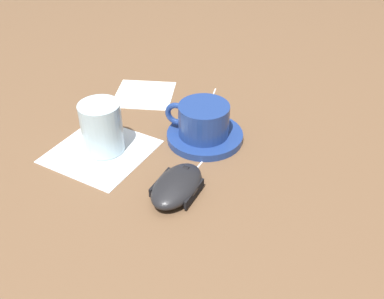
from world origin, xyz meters
name	(u,v)px	position (x,y,z in m)	size (l,w,h in m)	color
ground_plane	(162,156)	(0.00, 0.00, 0.00)	(3.00, 3.00, 0.00)	brown
saucer	(205,136)	(0.03, 0.09, 0.01)	(0.14, 0.14, 0.01)	navy
coffee_cup	(203,120)	(0.02, 0.08, 0.04)	(0.11, 0.09, 0.06)	navy
computer_mouse	(177,186)	(0.08, -0.05, 0.02)	(0.08, 0.12, 0.03)	black
mouse_cable	(210,124)	(0.01, 0.13, 0.00)	(0.14, 0.25, 0.00)	white
napkin_under_glass	(101,151)	(-0.09, -0.06, 0.00)	(0.16, 0.16, 0.00)	white
drinking_glass	(102,127)	(-0.09, -0.05, 0.05)	(0.07, 0.07, 0.09)	silver
napkin_spare	(144,94)	(-0.17, 0.14, 0.00)	(0.12, 0.12, 0.00)	silver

